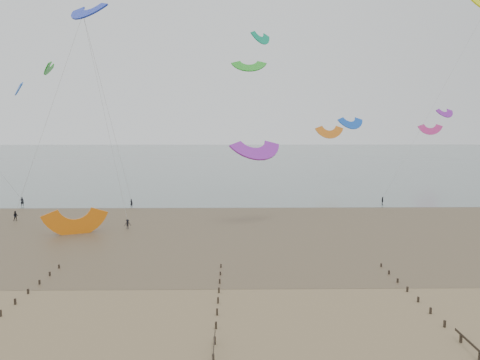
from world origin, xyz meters
name	(u,v)px	position (x,y,z in m)	size (l,w,h in m)	color
ground	(171,310)	(0.00, 0.00, 0.00)	(500.00, 500.00, 0.00)	brown
sea_and_shore	(174,225)	(-4.08, 34.40, 0.01)	(500.00, 665.00, 0.03)	#475654
kitesurfer_lead	(131,203)	(-14.37, 51.24, 0.81)	(0.59, 0.39, 1.62)	black
kitesurfers	(336,204)	(24.99, 48.81, 0.85)	(110.72, 30.92, 1.84)	black
grounded_kite	(76,234)	(-17.64, 28.57, 0.00)	(7.67, 4.02, 5.84)	orange
kites_airborne	(181,103)	(-8.07, 85.39, 21.71)	(240.97, 108.34, 38.05)	#941866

